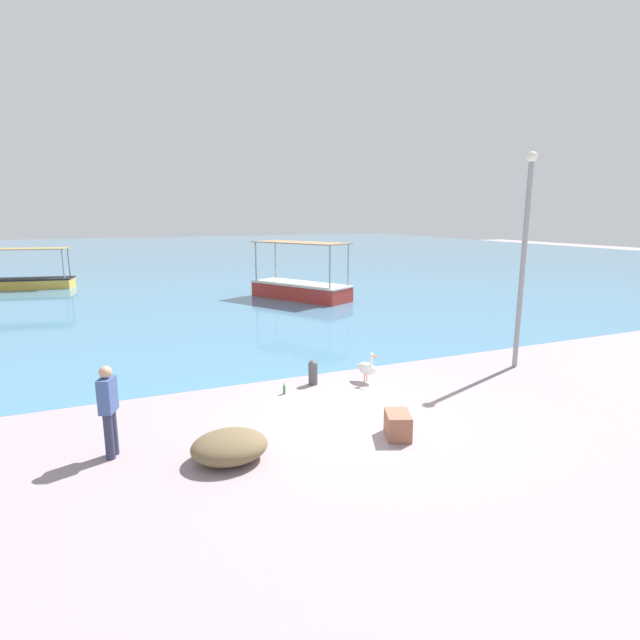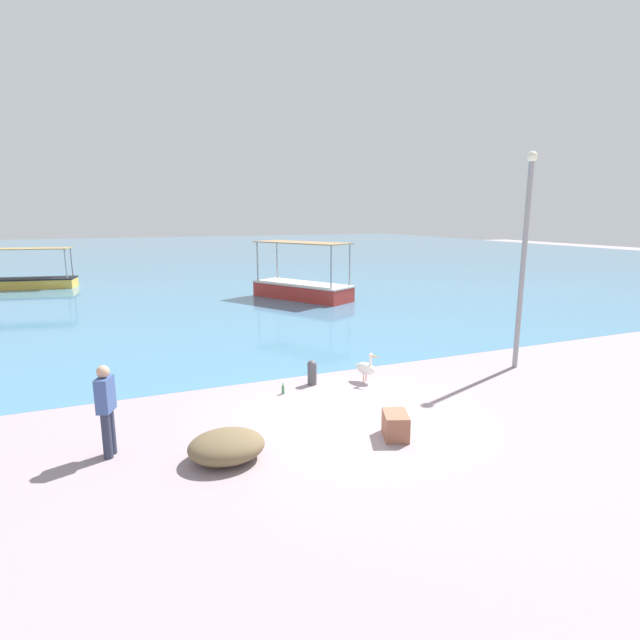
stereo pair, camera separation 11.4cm
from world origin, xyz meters
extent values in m
plane|color=gray|center=(0.00, 0.00, 0.00)|extent=(120.00, 120.00, 0.00)
cube|color=teal|center=(0.00, 48.00, 0.00)|extent=(110.00, 90.00, 0.00)
cube|color=red|center=(4.59, 14.82, 0.41)|extent=(4.13, 5.54, 0.81)
cube|color=silver|center=(4.59, 14.82, 0.77)|extent=(4.18, 5.59, 0.08)
cylinder|color=#99999E|center=(6.43, 13.06, 1.83)|extent=(0.08, 0.08, 2.03)
cylinder|color=#99999E|center=(5.10, 12.33, 1.83)|extent=(0.08, 0.08, 2.03)
cylinder|color=#99999E|center=(4.08, 17.31, 1.83)|extent=(0.08, 0.08, 2.03)
cylinder|color=#99999E|center=(2.75, 16.58, 1.83)|extent=(0.08, 0.08, 2.03)
cube|color=#957752|center=(4.59, 14.82, 2.87)|extent=(4.12, 5.41, 0.05)
cube|color=gold|center=(-9.22, 24.72, 0.30)|extent=(5.85, 2.56, 0.59)
cube|color=black|center=(-9.22, 24.72, 0.55)|extent=(5.90, 2.61, 0.08)
cylinder|color=#99999E|center=(-6.80, 23.60, 1.44)|extent=(0.08, 0.08, 1.70)
cylinder|color=#99999E|center=(-6.56, 24.89, 1.44)|extent=(0.08, 0.08, 1.70)
cube|color=#957C4B|center=(-9.22, 24.72, 2.32)|extent=(5.67, 2.62, 0.05)
cylinder|color=#E0997A|center=(1.46, 1.98, 0.11)|extent=(0.03, 0.03, 0.22)
cylinder|color=#E0997A|center=(1.37, 1.94, 0.11)|extent=(0.03, 0.03, 0.22)
ellipsoid|color=white|center=(1.42, 1.93, 0.36)|extent=(0.47, 0.62, 0.32)
ellipsoid|color=white|center=(1.33, 2.17, 0.38)|extent=(0.17, 0.19, 0.10)
cylinder|color=white|center=(1.48, 1.79, 0.58)|extent=(0.07, 0.07, 0.26)
sphere|color=white|center=(1.48, 1.79, 0.74)|extent=(0.11, 0.11, 0.11)
cone|color=#E5933F|center=(1.54, 1.64, 0.73)|extent=(0.16, 0.30, 0.06)
cylinder|color=gray|center=(5.94, 1.41, 2.81)|extent=(0.14, 0.14, 5.62)
sphere|color=#EAEACC|center=(5.94, 1.41, 5.73)|extent=(0.28, 0.28, 0.28)
cylinder|color=#47474C|center=(0.06, 2.28, 0.24)|extent=(0.23, 0.23, 0.49)
sphere|color=#4C4C51|center=(0.06, 2.28, 0.52)|extent=(0.24, 0.24, 0.24)
cylinder|color=#2B3046|center=(-4.76, 0.04, 0.42)|extent=(0.16, 0.16, 0.85)
cylinder|color=#2B3046|center=(-4.69, 0.21, 0.42)|extent=(0.16, 0.16, 0.85)
cube|color=#3B538D|center=(-4.73, 0.12, 1.16)|extent=(0.35, 0.45, 0.62)
sphere|color=tan|center=(-4.73, 0.12, 1.58)|extent=(0.22, 0.22, 0.22)
ellipsoid|color=brown|center=(-2.83, -0.85, 0.26)|extent=(1.36, 1.15, 0.52)
cube|color=#965C46|center=(0.39, -1.22, 0.25)|extent=(0.67, 0.79, 0.49)
cylinder|color=#3F7F4C|center=(-0.85, 1.91, 0.10)|extent=(0.07, 0.07, 0.20)
cylinder|color=#3F7F4C|center=(-0.85, 1.91, 0.24)|extent=(0.03, 0.03, 0.07)
camera|label=1|loc=(-4.58, -8.92, 4.25)|focal=28.00mm
camera|label=2|loc=(-4.48, -8.97, 4.25)|focal=28.00mm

